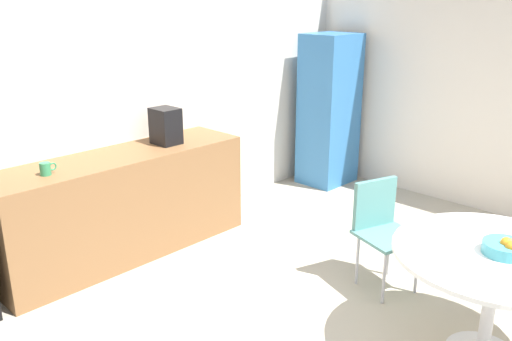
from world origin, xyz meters
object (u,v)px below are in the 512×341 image
mug_white (46,169)px  coffee_maker (166,126)px  round_table (495,270)px  locker_cabinet (329,110)px  fruit_bowl (506,248)px  chair_teal (381,221)px

mug_white → coffee_maker: size_ratio=0.40×
round_table → locker_cabinet: bearing=53.9°
fruit_bowl → mug_white: bearing=117.0°
round_table → coffee_maker: coffee_maker is taller
locker_cabinet → mug_white: bearing=179.5°
coffee_maker → locker_cabinet: bearing=-2.5°
locker_cabinet → mug_white: size_ratio=13.57×
locker_cabinet → chair_teal: (-1.67, -1.76, -0.35)m
round_table → coffee_maker: (-0.27, 2.83, 0.45)m
locker_cabinet → chair_teal: locker_cabinet is taller
mug_white → locker_cabinet: bearing=-0.5°
fruit_bowl → coffee_maker: bearing=95.5°
locker_cabinet → mug_white: 3.42m
chair_teal → fruit_bowl: bearing=-107.8°
fruit_bowl → round_table: bearing=94.3°
locker_cabinet → chair_teal: size_ratio=2.11×
round_table → mug_white: bearing=117.3°
locker_cabinet → coffee_maker: bearing=177.5°
round_table → chair_teal: (0.33, 0.97, -0.09)m
fruit_bowl → mug_white: size_ratio=2.03×
locker_cabinet → chair_teal: 2.45m
round_table → fruit_bowl: (0.00, -0.04, 0.16)m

